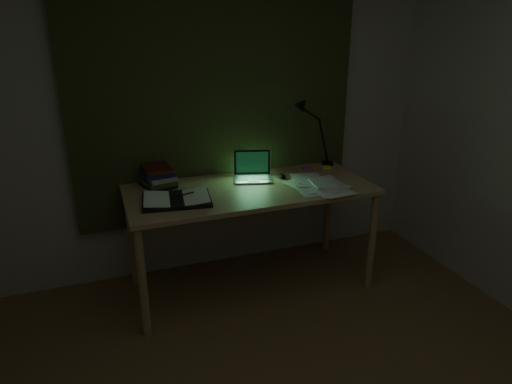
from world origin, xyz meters
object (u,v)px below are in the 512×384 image
at_px(laptop, 253,167).
at_px(loose_papers, 315,184).
at_px(book_stack, 159,176).
at_px(desk, 251,238).
at_px(open_textbook, 176,199).
at_px(desk_lamp, 330,133).

height_order(laptop, loose_papers, laptop).
bearing_deg(book_stack, desk, -21.78).
bearing_deg(laptop, desk, -100.84).
height_order(open_textbook, desk_lamp, desk_lamp).
relative_size(desk, book_stack, 7.26).
distance_m(open_textbook, loose_papers, 1.02).
relative_size(laptop, book_stack, 1.32).
bearing_deg(loose_papers, book_stack, 161.13).
xyz_separation_m(desk, loose_papers, (0.46, -0.12, 0.42)).
distance_m(book_stack, loose_papers, 1.14).
xyz_separation_m(open_textbook, book_stack, (-0.06, 0.34, 0.06)).
xyz_separation_m(book_stack, loose_papers, (1.08, -0.37, -0.07)).
bearing_deg(desk_lamp, desk, -148.87).
bearing_deg(open_textbook, desk_lamp, 24.14).
height_order(laptop, desk_lamp, desk_lamp).
relative_size(laptop, desk_lamp, 0.60).
relative_size(book_stack, loose_papers, 0.63).
distance_m(open_textbook, desk_lamp, 1.44).
bearing_deg(book_stack, loose_papers, -18.87).
bearing_deg(loose_papers, desk_lamp, 52.02).
height_order(desk, book_stack, book_stack).
height_order(loose_papers, desk_lamp, desk_lamp).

